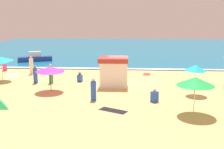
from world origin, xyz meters
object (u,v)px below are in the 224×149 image
(beachgoer_5, at_px, (5,67))
(beachgoer_8, at_px, (93,90))
(beach_umbrella_1, at_px, (196,68))
(beachgoer_9, at_px, (155,96))
(beach_umbrella_2, at_px, (50,69))
(small_boat_0, at_px, (35,58))
(beachgoer_7, at_px, (80,77))
(beachgoer_1, at_px, (115,67))
(beachgoer_3, at_px, (35,75))
(beach_umbrella_5, at_px, (195,81))
(beachgoer_10, at_px, (51,74))
(beach_umbrella_7, at_px, (1,59))
(beachgoer_2, at_px, (31,66))
(lifeguard_cabana, at_px, (113,71))

(beachgoer_5, distance_m, beachgoer_8, 14.78)
(beach_umbrella_1, xyz_separation_m, beachgoer_9, (-3.10, -2.00, -1.61))
(beach_umbrella_2, distance_m, small_boat_0, 15.33)
(beachgoer_5, xyz_separation_m, beachgoer_7, (8.98, -4.50, -0.02))
(beachgoer_1, height_order, beachgoer_3, beachgoer_1)
(beach_umbrella_5, bearing_deg, beachgoer_10, 146.14)
(beachgoer_3, xyz_separation_m, beachgoer_8, (5.70, -4.65, 0.01))
(beach_umbrella_5, xyz_separation_m, beachgoer_5, (-17.20, 12.32, -1.59))
(beachgoer_7, distance_m, small_boat_0, 13.20)
(beach_umbrella_2, distance_m, beachgoer_5, 10.81)
(beach_umbrella_5, height_order, beach_umbrella_7, beach_umbrella_7)
(beach_umbrella_5, bearing_deg, small_boat_0, 130.92)
(beachgoer_2, height_order, beachgoer_5, beachgoer_2)
(beach_umbrella_2, xyz_separation_m, beachgoer_7, (1.65, 3.33, -1.37))
(lifeguard_cabana, distance_m, beachgoer_5, 13.41)
(beachgoer_8, bearing_deg, beachgoer_3, 140.77)
(beach_umbrella_1, height_order, beach_umbrella_7, beach_umbrella_7)
(beachgoer_10, xyz_separation_m, small_boat_0, (-5.39, 11.34, -0.27))
(lifeguard_cabana, xyz_separation_m, beach_umbrella_5, (5.14, -6.51, 0.77))
(beach_umbrella_2, height_order, beachgoer_5, beach_umbrella_2)
(beachgoer_1, relative_size, small_boat_0, 0.38)
(beachgoer_1, height_order, beachgoer_2, beachgoer_2)
(beachgoer_7, height_order, beachgoer_8, beachgoer_8)
(beach_umbrella_2, distance_m, beachgoer_3, 3.45)
(beachgoer_3, distance_m, small_boat_0, 12.15)
(beach_umbrella_5, xyz_separation_m, beachgoer_10, (-10.63, 7.13, -1.21))
(beachgoer_3, distance_m, beachgoer_7, 3.85)
(lifeguard_cabana, distance_m, beach_umbrella_1, 6.58)
(beachgoer_10, bearing_deg, beachgoer_3, -175.31)
(beach_umbrella_2, bearing_deg, beach_umbrella_7, 148.97)
(beach_umbrella_5, bearing_deg, beach_umbrella_2, 155.58)
(beach_umbrella_2, distance_m, beachgoer_7, 3.97)
(beachgoer_2, height_order, beachgoer_8, beachgoer_2)
(beachgoer_7, distance_m, beachgoer_9, 8.26)
(beachgoer_9, bearing_deg, beachgoer_8, 178.88)
(beach_umbrella_2, bearing_deg, beach_umbrella_5, -24.42)
(lifeguard_cabana, height_order, beachgoer_1, lifeguard_cabana)
(beach_umbrella_2, bearing_deg, beachgoer_5, 133.06)
(beach_umbrella_2, bearing_deg, beachgoer_7, 63.62)
(beach_umbrella_1, height_order, beach_umbrella_2, beach_umbrella_1)
(beach_umbrella_5, xyz_separation_m, beachgoer_8, (-6.28, 2.37, -1.27))
(beach_umbrella_5, relative_size, beach_umbrella_7, 1.06)
(beachgoer_5, height_order, beachgoer_10, beachgoer_10)
(beach_umbrella_5, bearing_deg, beach_umbrella_1, 76.81)
(lifeguard_cabana, xyz_separation_m, beach_umbrella_1, (6.15, -2.22, 0.79))
(beach_umbrella_1, relative_size, beachgoer_9, 2.40)
(lifeguard_cabana, xyz_separation_m, small_boat_0, (-10.87, 11.97, -0.72))
(beach_umbrella_5, bearing_deg, beachgoer_8, 159.32)
(lifeguard_cabana, xyz_separation_m, beachgoer_1, (-0.12, 4.87, -0.47))
(beach_umbrella_1, relative_size, beach_umbrella_7, 0.78)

